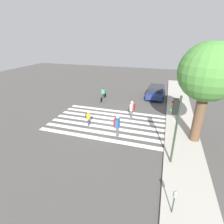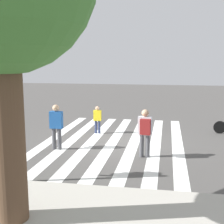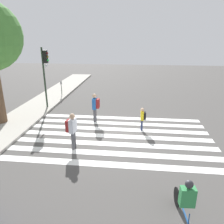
{
  "view_description": "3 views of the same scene",
  "coord_description": "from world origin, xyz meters",
  "views": [
    {
      "loc": [
        13.2,
        4.55,
        7.14
      ],
      "look_at": [
        -0.37,
        0.32,
        0.92
      ],
      "focal_mm": 28.0,
      "sensor_mm": 36.0,
      "label": 1
    },
    {
      "loc": [
        -2.22,
        12.75,
        3.51
      ],
      "look_at": [
        0.14,
        -0.56,
        1.19
      ],
      "focal_mm": 50.0,
      "sensor_mm": 36.0,
      "label": 2
    },
    {
      "loc": [
        -10.49,
        -0.95,
        5.09
      ],
      "look_at": [
        0.45,
        0.26,
        1.2
      ],
      "focal_mm": 35.0,
      "sensor_mm": 36.0,
      "label": 3
    }
  ],
  "objects": [
    {
      "name": "ground_plane",
      "position": [
        0.0,
        0.0,
        0.0
      ],
      "size": [
        60.0,
        60.0,
        0.0
      ],
      "primitive_type": "plane",
      "color": "#4C4947"
    },
    {
      "name": "sidewalk_curb",
      "position": [
        0.0,
        6.25,
        0.07
      ],
      "size": [
        36.0,
        2.5,
        0.14
      ],
      "color": "#ADA89E",
      "rests_on": "ground_plane"
    },
    {
      "name": "crosswalk_stripes",
      "position": [
        -0.0,
        0.0,
        0.0
      ],
      "size": [
        5.88,
        10.0,
        0.01
      ],
      "color": "white",
      "rests_on": "ground_plane"
    },
    {
      "name": "traffic_light",
      "position": [
        4.05,
        5.28,
        3.04
      ],
      "size": [
        0.6,
        0.5,
        4.33
      ],
      "color": "#283828",
      "rests_on": "ground_plane"
    },
    {
      "name": "parking_meter",
      "position": [
        7.49,
        5.47,
        1.01
      ],
      "size": [
        0.15,
        0.15,
        1.36
      ],
      "color": "#283828",
      "rests_on": "ground_plane"
    },
    {
      "name": "pedestrian_adult_tall_backpack",
      "position": [
        -1.49,
        1.91,
        1.02
      ],
      "size": [
        0.51,
        0.43,
        1.74
      ],
      "rotation": [
        0.0,
        0.0,
        3.02
      ],
      "color": "#4C4C51",
      "rests_on": "ground_plane"
    },
    {
      "name": "pedestrian_adult_yellow_jacket",
      "position": [
        0.98,
        -1.39,
        0.76
      ],
      "size": [
        0.36,
        0.31,
        1.3
      ],
      "rotation": [
        0.0,
        0.0,
        0.01
      ],
      "color": "navy",
      "rests_on": "ground_plane"
    },
    {
      "name": "pedestrian_child_with_backpack",
      "position": [
        1.97,
        1.45,
        1.04
      ],
      "size": [
        0.49,
        0.42,
        1.77
      ],
      "rotation": [
        0.0,
        0.0,
        -0.02
      ],
      "color": "#4C4C51",
      "rests_on": "ground_plane"
    },
    {
      "name": "cyclist_mid_street",
      "position": [
        -5.61,
        -2.41,
        0.86
      ],
      "size": [
        2.35,
        0.42,
        1.57
      ],
      "rotation": [
        0.0,
        0.0,
        0.07
      ],
      "color": "black",
      "rests_on": "ground_plane"
    }
  ]
}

